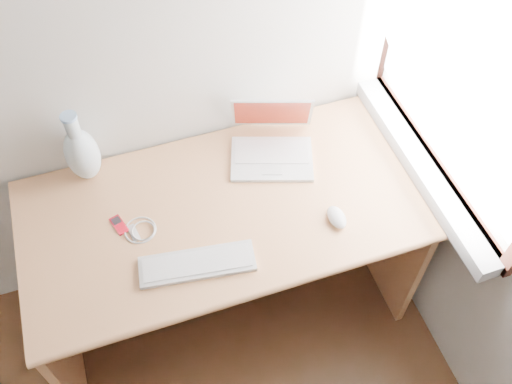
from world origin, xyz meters
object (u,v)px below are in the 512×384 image
object	(u,v)px
external_keyboard	(197,264)
vase	(82,153)
laptop	(268,144)
desk	(218,222)

from	to	relation	value
external_keyboard	vase	xyz separation A→B (m)	(-0.28, 0.50, 0.12)
laptop	external_keyboard	distance (m)	0.55
desk	laptop	xyz separation A→B (m)	(0.24, 0.10, 0.27)
desk	laptop	distance (m)	0.37
laptop	desk	bearing A→B (deg)	-138.57
vase	external_keyboard	bearing A→B (deg)	-60.82
laptop	external_keyboard	xyz separation A→B (m)	(-0.39, -0.39, -0.04)
laptop	vase	size ratio (longest dim) A/B	1.15
desk	vase	size ratio (longest dim) A/B	4.57
desk	external_keyboard	bearing A→B (deg)	-116.57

